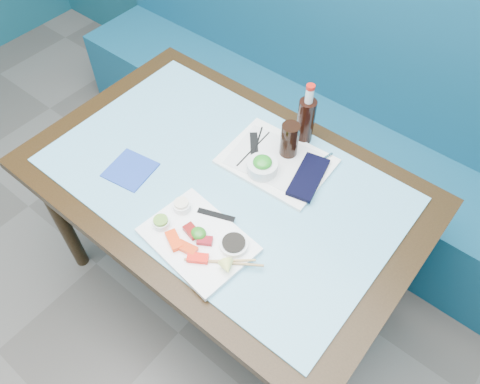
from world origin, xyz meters
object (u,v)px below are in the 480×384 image
Objects in this scene: cola_glass at (290,140)px; blue_napkin at (130,170)px; dining_table at (223,194)px; seaweed_bowl at (262,167)px; sashimi_plate at (198,240)px; cola_bottle_body at (306,121)px; serving_tray at (277,161)px; booth_bench at (333,128)px.

cola_glass is 0.58m from blue_napkin.
blue_napkin is (-0.28, -0.18, 0.09)m from dining_table.
seaweed_bowl is (0.09, 0.10, 0.13)m from dining_table.
blue_napkin is (-0.39, 0.07, -0.01)m from sashimi_plate.
cola_bottle_body is at bearing 96.37° from sashimi_plate.
cola_glass is at bearing 95.87° from sashimi_plate.
serving_tray is at bearing 82.41° from seaweed_bowl.
booth_bench is 1.16m from sashimi_plate.
serving_tray is at bearing -92.12° from cola_bottle_body.
seaweed_bowl is at bearing 37.12° from blue_napkin.
booth_bench is 8.86× the size of sashimi_plate.
cola_glass reaches higher than serving_tray.
sashimi_plate is at bearing -66.21° from dining_table.
serving_tray is (0.10, 0.18, 0.10)m from dining_table.
seaweed_bowl is at bearing 98.92° from sashimi_plate.
sashimi_plate is at bearing -91.94° from serving_tray.
sashimi_plate reaches higher than dining_table.
serving_tray is 0.52m from blue_napkin.
booth_bench is at bearing 100.69° from cola_glass.
cola_bottle_body is (0.00, 0.59, 0.08)m from sashimi_plate.
cola_bottle_body is at bearing 92.23° from cola_glass.
sashimi_plate is 2.53× the size of cola_glass.
cola_bottle_body reaches higher than sashimi_plate.
blue_napkin is at bearing -126.95° from cola_bottle_body.
sashimi_plate is 0.59m from cola_bottle_body.
booth_bench reaches higher than dining_table.
booth_bench is at bearing 102.18° from sashimi_plate.
seaweed_bowl reaches higher than sashimi_plate.
sashimi_plate is 0.35m from seaweed_bowl.
cola_glass is 0.11m from cola_bottle_body.
cola_glass reaches higher than sashimi_plate.
booth_bench is at bearing 102.41° from cola_bottle_body.
cola_glass is (0.01, 0.05, 0.07)m from serving_tray.
booth_bench reaches higher than serving_tray.
blue_napkin is at bearing -133.64° from cola_glass.
seaweed_bowl reaches higher than blue_napkin.
cola_glass is 0.73× the size of cola_bottle_body.
cola_glass is at bearing -79.31° from booth_bench.
cola_glass is (0.02, 0.13, 0.05)m from seaweed_bowl.
dining_table is 0.31m from cola_glass.
dining_table is 0.40m from cola_bottle_body.
sashimi_plate is (0.11, -0.25, 0.10)m from dining_table.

